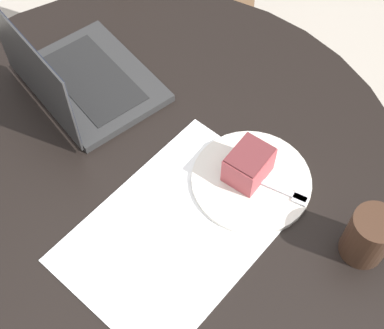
% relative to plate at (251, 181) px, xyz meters
% --- Properties ---
extents(ground_plane, '(12.00, 12.00, 0.00)m').
position_rel_plate_xyz_m(ground_plane, '(0.10, -0.21, -0.75)').
color(ground_plane, '#B7AD9E').
extents(dining_table, '(1.10, 1.10, 0.74)m').
position_rel_plate_xyz_m(dining_table, '(0.10, -0.21, -0.15)').
color(dining_table, black).
rests_on(dining_table, ground_plane).
extents(paper_document, '(0.46, 0.34, 0.00)m').
position_rel_plate_xyz_m(paper_document, '(0.16, -0.06, -0.00)').
color(paper_document, white).
rests_on(paper_document, dining_table).
extents(plate, '(0.23, 0.23, 0.01)m').
position_rel_plate_xyz_m(plate, '(0.00, 0.00, 0.00)').
color(plate, silver).
rests_on(plate, dining_table).
extents(cake_slice, '(0.09, 0.07, 0.07)m').
position_rel_plate_xyz_m(cake_slice, '(-0.00, -0.01, 0.04)').
color(cake_slice, '#B74C51').
rests_on(cake_slice, plate).
extents(fork, '(0.03, 0.17, 0.00)m').
position_rel_plate_xyz_m(fork, '(-0.01, 0.04, 0.01)').
color(fork, silver).
rests_on(fork, plate).
extents(coffee_glass, '(0.08, 0.08, 0.11)m').
position_rel_plate_xyz_m(coffee_glass, '(0.02, 0.23, 0.05)').
color(coffee_glass, '#3D2619').
rests_on(coffee_glass, dining_table).
extents(laptop, '(0.31, 0.35, 0.21)m').
position_rel_plate_xyz_m(laptop, '(-0.00, -0.42, 0.03)').
color(laptop, '#2D2D2D').
rests_on(laptop, dining_table).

